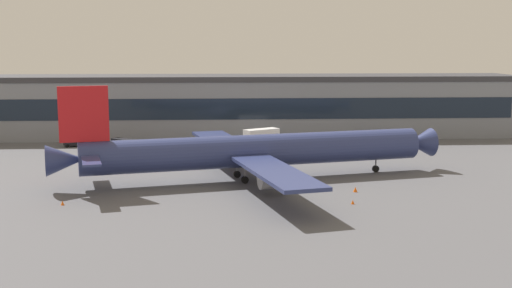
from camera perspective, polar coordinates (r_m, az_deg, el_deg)
ground_plane at (r=99.34m, az=-6.95°, el=-3.47°), size 600.00×600.00×0.00m
terminal_building at (r=150.00m, az=-5.77°, el=3.36°), size 149.58×16.79×13.97m
airliner at (r=100.53m, az=-0.38°, el=-0.61°), size 61.47×53.40×15.07m
catering_truck at (r=130.54m, az=0.53°, el=0.53°), size 7.54×5.84×4.15m
follow_me_car at (r=140.57m, az=10.55°, el=0.47°), size 2.11×4.45×1.85m
belt_loader at (r=134.13m, az=-11.40°, el=0.08°), size 6.13×5.73×1.95m
baggage_tug at (r=139.49m, az=-15.77°, el=0.22°), size 4.10×3.28×1.85m
traffic_cone_0 at (r=86.97m, az=8.50°, el=-5.06°), size 0.45×0.45×0.56m
traffic_cone_1 at (r=89.16m, az=-16.63°, el=-4.98°), size 0.47×0.47×0.59m
traffic_cone_2 at (r=94.06m, az=8.72°, el=-3.96°), size 0.59×0.59×0.74m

